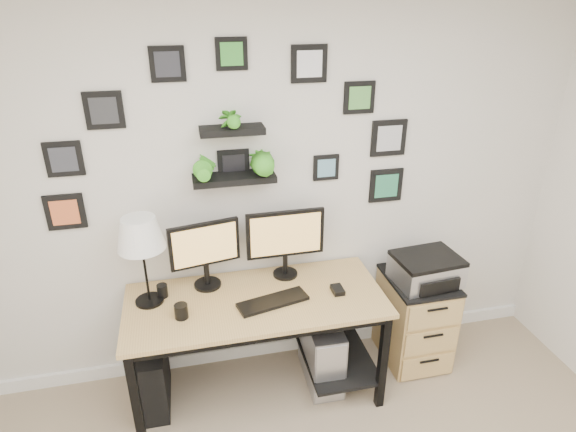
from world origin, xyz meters
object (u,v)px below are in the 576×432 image
object	(u,v)px
monitor_left	(205,250)
file_cabinet	(415,318)
pc_tower_black	(151,374)
table_lamp	(140,236)
printer	(426,269)
monitor_right	(285,238)
pc_tower_grey	(321,350)
desk	(261,311)
mug	(181,311)

from	to	relation	value
monitor_left	file_cabinet	bearing A→B (deg)	-4.55
monitor_left	pc_tower_black	world-z (taller)	monitor_left
monitor_left	table_lamp	world-z (taller)	table_lamp
monitor_left	printer	size ratio (longest dim) A/B	1.00
monitor_right	pc_tower_grey	world-z (taller)	monitor_right
table_lamp	printer	distance (m)	1.88
pc_tower_black	printer	world-z (taller)	printer
desk	monitor_right	world-z (taller)	monitor_right
printer	monitor_right	bearing A→B (deg)	170.06
pc_tower_grey	desk	bearing A→B (deg)	177.86
desk	mug	distance (m)	0.53
monitor_left	file_cabinet	distance (m)	1.60
monitor_left	pc_tower_grey	bearing A→B (deg)	-14.62
pc_tower_black	table_lamp	bearing A→B (deg)	47.35
pc_tower_black	monitor_right	bearing A→B (deg)	10.68
pc_tower_grey	file_cabinet	xyz separation A→B (m)	(0.72, 0.07, 0.09)
mug	pc_tower_black	bearing A→B (deg)	147.95
table_lamp	file_cabinet	bearing A→B (deg)	-0.68
desk	mug	size ratio (longest dim) A/B	18.15
monitor_left	table_lamp	bearing A→B (deg)	-165.49
table_lamp	mug	distance (m)	0.50
mug	file_cabinet	world-z (taller)	mug
printer	file_cabinet	bearing A→B (deg)	116.30
printer	table_lamp	bearing A→B (deg)	178.22
desk	mug	world-z (taller)	mug
desk	table_lamp	xyz separation A→B (m)	(-0.68, 0.08, 0.58)
mug	monitor_left	bearing A→B (deg)	59.87
mug	pc_tower_black	distance (m)	0.63
monitor_right	desk	bearing A→B (deg)	-137.01
monitor_right	file_cabinet	world-z (taller)	monitor_right
table_lamp	file_cabinet	size ratio (longest dim) A/B	0.85
mug	pc_tower_grey	bearing A→B (deg)	7.07
monitor_left	pc_tower_black	size ratio (longest dim) A/B	0.99
desk	pc_tower_grey	bearing A→B (deg)	-2.14
pc_tower_grey	printer	size ratio (longest dim) A/B	1.10
table_lamp	pc_tower_grey	distance (m)	1.45
monitor_right	mug	distance (m)	0.80
pc_tower_black	file_cabinet	distance (m)	1.86
pc_tower_grey	file_cabinet	world-z (taller)	file_cabinet
monitor_right	file_cabinet	size ratio (longest dim) A/B	0.76
file_cabinet	mug	bearing A→B (deg)	-173.49
file_cabinet	printer	xyz separation A→B (m)	(0.02, -0.04, 0.43)
desk	pc_tower_grey	distance (m)	0.56
table_lamp	mug	world-z (taller)	table_lamp
mug	table_lamp	bearing A→B (deg)	132.26
table_lamp	printer	xyz separation A→B (m)	(1.82, -0.06, -0.44)
file_cabinet	printer	bearing A→B (deg)	-63.70
monitor_left	table_lamp	size ratio (longest dim) A/B	0.79
monitor_left	printer	xyz separation A→B (m)	(1.46, -0.15, -0.25)
desk	monitor_left	world-z (taller)	monitor_left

